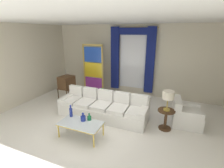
% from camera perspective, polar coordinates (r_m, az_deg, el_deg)
% --- Properties ---
extents(ground_plane, '(16.00, 16.00, 0.00)m').
position_cam_1_polar(ground_plane, '(5.12, -3.19, -14.28)').
color(ground_plane, white).
extents(wall_rear, '(8.00, 0.12, 3.00)m').
position_cam_1_polar(wall_rear, '(7.31, 7.11, 8.09)').
color(wall_rear, beige).
rests_on(wall_rear, ground).
extents(wall_left, '(0.12, 7.00, 3.00)m').
position_cam_1_polar(wall_left, '(7.26, -28.33, 6.03)').
color(wall_left, beige).
rests_on(wall_left, ground).
extents(ceiling_slab, '(8.00, 7.60, 0.04)m').
position_cam_1_polar(ceiling_slab, '(5.08, 0.37, 21.23)').
color(ceiling_slab, white).
extents(curtained_window, '(2.00, 0.17, 2.70)m').
position_cam_1_polar(curtained_window, '(7.11, 6.98, 9.79)').
color(curtained_window, white).
rests_on(curtained_window, ground).
extents(couch_white_long, '(2.92, 0.93, 0.86)m').
position_cam_1_polar(couch_white_long, '(5.54, -2.89, -8.02)').
color(couch_white_long, white).
rests_on(couch_white_long, ground).
extents(coffee_table, '(1.14, 0.61, 0.41)m').
position_cam_1_polar(coffee_table, '(4.57, -10.79, -13.46)').
color(coffee_table, silver).
rests_on(coffee_table, ground).
extents(bottle_blue_decanter, '(0.14, 0.14, 0.24)m').
position_cam_1_polar(bottle_blue_decanter, '(4.59, -9.96, -11.47)').
color(bottle_blue_decanter, navy).
rests_on(bottle_blue_decanter, coffee_table).
extents(bottle_crystal_tall, '(0.08, 0.08, 0.36)m').
position_cam_1_polar(bottle_crystal_tall, '(4.84, -14.02, -9.33)').
color(bottle_crystal_tall, navy).
rests_on(bottle_crystal_tall, coffee_table).
extents(bottle_amber_squat, '(0.11, 0.11, 0.21)m').
position_cam_1_polar(bottle_amber_squat, '(4.60, -7.86, -11.45)').
color(bottle_amber_squat, '#196B3D').
rests_on(bottle_amber_squat, coffee_table).
extents(vintage_tv, '(0.62, 0.65, 1.35)m').
position_cam_1_polar(vintage_tv, '(6.93, -15.43, 0.46)').
color(vintage_tv, '#472D19').
rests_on(vintage_tv, ground).
extents(armchair_white, '(0.89, 0.88, 0.80)m').
position_cam_1_polar(armchair_white, '(5.52, 23.86, -9.94)').
color(armchair_white, white).
rests_on(armchair_white, ground).
extents(stained_glass_divider, '(0.95, 0.05, 2.20)m').
position_cam_1_polar(stained_glass_divider, '(7.29, -6.53, 4.53)').
color(stained_glass_divider, gold).
rests_on(stained_glass_divider, ground).
extents(peacock_figurine, '(0.44, 0.60, 0.50)m').
position_cam_1_polar(peacock_figurine, '(6.94, -4.18, -3.34)').
color(peacock_figurine, beige).
rests_on(peacock_figurine, ground).
extents(round_side_table, '(0.48, 0.48, 0.59)m').
position_cam_1_polar(round_side_table, '(5.05, 18.08, -11.03)').
color(round_side_table, '#472D19').
rests_on(round_side_table, ground).
extents(table_lamp_brass, '(0.32, 0.32, 0.57)m').
position_cam_1_polar(table_lamp_brass, '(4.77, 18.85, -3.92)').
color(table_lamp_brass, '#B29338').
rests_on(table_lamp_brass, round_side_table).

